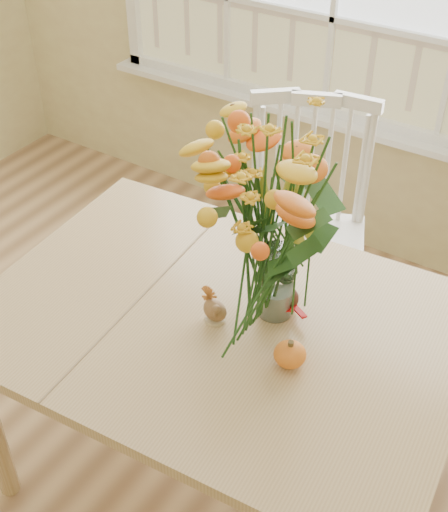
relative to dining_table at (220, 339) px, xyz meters
The scene contains 6 objects.
dining_table is the anchor object (origin of this frame).
windsor_chair 0.86m from the dining_table, 99.37° to the left, with size 0.63×0.62×1.06m.
flower_vase 0.47m from the dining_table, 41.36° to the left, with size 0.48×0.48×0.58m.
pumpkin 0.30m from the dining_table, 11.91° to the right, with size 0.09×0.09×0.07m, color #D15D18.
turkey_figurine 0.13m from the dining_table, 109.90° to the right, with size 0.09×0.07×0.10m.
dark_gourd 0.24m from the dining_table, 44.24° to the left, with size 0.13×0.08×0.08m.
Camera 1 is at (1.23, -0.57, 2.18)m, focal length 48.00 mm.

